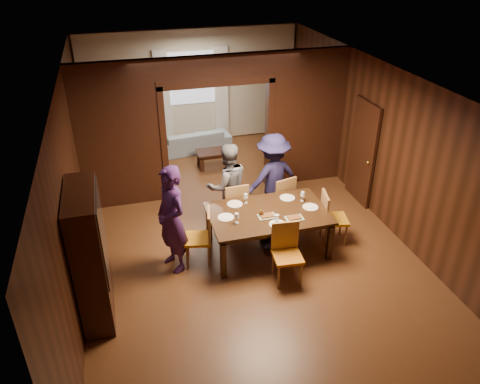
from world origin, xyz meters
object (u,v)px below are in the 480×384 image
object	(u,v)px
chair_right	(335,218)
chair_far_r	(279,198)
person_grey	(228,186)
chair_near	(288,255)
sofa	(193,140)
dining_table	(268,231)
hutch	(90,256)
person_navy	(273,178)
chair_far_l	(234,204)
chair_left	(198,237)
person_purple	(172,220)
coffee_table	(214,159)

from	to	relation	value
chair_right	chair_far_r	size ratio (longest dim) A/B	1.00
person_grey	chair_near	world-z (taller)	person_grey
sofa	chair_right	distance (m)	4.92
dining_table	chair_right	xyz separation A→B (m)	(1.23, -0.06, 0.10)
chair_far_r	hutch	distance (m)	3.80
person_navy	chair_far_l	bearing A→B (deg)	-2.15
person_navy	chair_left	bearing A→B (deg)	19.22
person_grey	chair_far_l	xyz separation A→B (m)	(0.09, -0.09, -0.35)
chair_left	chair_far_r	bearing A→B (deg)	128.51
dining_table	chair_far_l	bearing A→B (deg)	113.67
chair_far_r	person_purple	bearing A→B (deg)	7.88
coffee_table	chair_far_l	distance (m)	2.66
hutch	coffee_table	bearing A→B (deg)	57.95
chair_far_l	chair_far_r	xyz separation A→B (m)	(0.89, 0.01, 0.00)
chair_left	chair_far_l	xyz separation A→B (m)	(0.85, 0.86, 0.00)
person_grey	hutch	world-z (taller)	hutch
chair_left	chair_far_l	distance (m)	1.21
dining_table	chair_far_l	world-z (taller)	chair_far_l
chair_left	chair_right	bearing A→B (deg)	100.61
chair_left	person_navy	bearing A→B (deg)	133.29
coffee_table	chair_left	bearing A→B (deg)	-106.78
chair_left	hutch	size ratio (longest dim) A/B	0.48
person_purple	chair_right	xyz separation A→B (m)	(2.85, -0.02, -0.43)
chair_far_r	chair_near	distance (m)	1.80
chair_far_r	sofa	bearing A→B (deg)	-90.24
person_navy	dining_table	distance (m)	1.19
person_grey	chair_far_r	size ratio (longest dim) A/B	1.71
coffee_table	sofa	bearing A→B (deg)	105.56
person_purple	chair_left	size ratio (longest dim) A/B	1.89
sofa	dining_table	bearing A→B (deg)	89.56
chair_far_r	chair_right	bearing A→B (deg)	112.17
chair_near	coffee_table	bearing A→B (deg)	97.81
chair_left	hutch	bearing A→B (deg)	-52.29
person_grey	hutch	distance (m)	2.96
person_navy	sofa	distance (m)	3.71
person_navy	dining_table	xyz separation A→B (m)	(-0.42, -1.00, -0.48)
coffee_table	hutch	size ratio (longest dim) A/B	0.40
person_grey	coffee_table	xyz separation A→B (m)	(0.30, 2.55, -0.63)
chair_right	chair_near	distance (m)	1.43
coffee_table	chair_far_l	bearing A→B (deg)	-94.47
dining_table	chair_right	size ratio (longest dim) A/B	2.06
person_navy	chair_right	xyz separation A→B (m)	(0.81, -1.06, -0.38)
chair_right	chair_far_l	size ratio (longest dim) A/B	1.00
person_grey	chair_left	bearing A→B (deg)	45.00
chair_far_l	chair_far_r	world-z (taller)	same
person_grey	dining_table	size ratio (longest dim) A/B	0.83
person_navy	hutch	world-z (taller)	hutch
sofa	chair_far_r	bearing A→B (deg)	98.65
chair_left	chair_right	xyz separation A→B (m)	(2.45, -0.06, 0.00)
chair_far_l	chair_far_r	size ratio (longest dim) A/B	1.00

